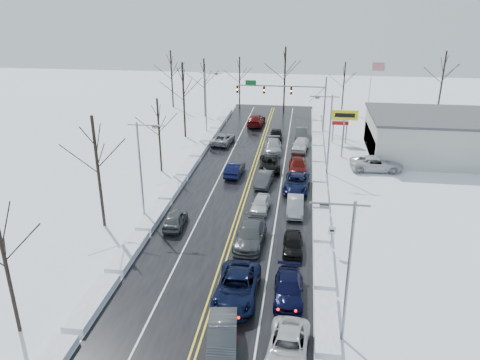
# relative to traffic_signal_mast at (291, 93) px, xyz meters

# --- Properties ---
(ground) EXTENTS (160.00, 160.00, 0.00)m
(ground) POSITION_rel_traffic_signal_mast_xyz_m (-3.45, -27.99, -5.48)
(ground) COLOR silver
(ground) RESTS_ON ground
(road_surface) EXTENTS (14.00, 84.00, 0.01)m
(road_surface) POSITION_rel_traffic_signal_mast_xyz_m (-3.45, -25.99, -5.47)
(road_surface) COLOR black
(road_surface) RESTS_ON ground
(snow_bank_left) EXTENTS (1.45, 72.00, 0.54)m
(snow_bank_left) POSITION_rel_traffic_signal_mast_xyz_m (-11.05, -25.99, -5.48)
(snow_bank_left) COLOR white
(snow_bank_left) RESTS_ON ground
(snow_bank_right) EXTENTS (1.45, 72.00, 0.54)m
(snow_bank_right) POSITION_rel_traffic_signal_mast_xyz_m (4.15, -25.99, -5.48)
(snow_bank_right) COLOR white
(snow_bank_right) RESTS_ON ground
(traffic_signal_mast) EXTENTS (13.28, 0.39, 8.00)m
(traffic_signal_mast) POSITION_rel_traffic_signal_mast_xyz_m (0.00, 0.00, 0.00)
(traffic_signal_mast) COLOR slate
(traffic_signal_mast) RESTS_ON ground
(tires_plus_sign) EXTENTS (3.20, 0.34, 6.00)m
(tires_plus_sign) POSITION_rel_traffic_signal_mast_xyz_m (7.05, -12.00, -0.49)
(tires_plus_sign) COLOR slate
(tires_plus_sign) RESTS_ON ground
(used_vehicles_sign) EXTENTS (2.20, 0.22, 4.65)m
(used_vehicles_sign) POSITION_rel_traffic_signal_mast_xyz_m (7.05, -5.99, -2.16)
(used_vehicles_sign) COLOR slate
(used_vehicles_sign) RESTS_ON ground
(speed_limit_sign) EXTENTS (0.55, 0.09, 2.35)m
(speed_limit_sign) POSITION_rel_traffic_signal_mast_xyz_m (4.75, -35.99, -3.84)
(speed_limit_sign) COLOR slate
(speed_limit_sign) RESTS_ON ground
(flagpole) EXTENTS (1.87, 1.20, 10.00)m
(flagpole) POSITION_rel_traffic_signal_mast_xyz_m (11.72, 2.01, 0.45)
(flagpole) COLOR silver
(flagpole) RESTS_ON ground
(dealership_building) EXTENTS (20.40, 12.40, 5.30)m
(dealership_building) POSITION_rel_traffic_signal_mast_xyz_m (20.53, -9.99, -2.82)
(dealership_building) COLOR #B5B5B0
(dealership_building) RESTS_ON ground
(streetlight_se) EXTENTS (3.20, 0.25, 9.00)m
(streetlight_se) POSITION_rel_traffic_signal_mast_xyz_m (4.85, -45.99, -0.17)
(streetlight_se) COLOR slate
(streetlight_se) RESTS_ON ground
(streetlight_ne) EXTENTS (3.20, 0.25, 9.00)m
(streetlight_ne) POSITION_rel_traffic_signal_mast_xyz_m (4.85, -17.99, -0.17)
(streetlight_ne) COLOR slate
(streetlight_ne) RESTS_ON ground
(streetlight_sw) EXTENTS (3.20, 0.25, 9.00)m
(streetlight_sw) POSITION_rel_traffic_signal_mast_xyz_m (-11.74, -31.99, -0.17)
(streetlight_sw) COLOR slate
(streetlight_sw) RESTS_ON ground
(streetlight_nw) EXTENTS (3.20, 0.25, 9.00)m
(streetlight_nw) POSITION_rel_traffic_signal_mast_xyz_m (-11.74, -3.99, -0.17)
(streetlight_nw) COLOR slate
(streetlight_nw) RESTS_ON ground
(tree_left_a) EXTENTS (3.60, 3.60, 9.00)m
(tree_left_a) POSITION_rel_traffic_signal_mast_xyz_m (-14.45, -47.99, 0.81)
(tree_left_a) COLOR #2D231C
(tree_left_a) RESTS_ON ground
(tree_left_b) EXTENTS (4.00, 4.00, 10.00)m
(tree_left_b) POSITION_rel_traffic_signal_mast_xyz_m (-14.95, -33.99, 1.51)
(tree_left_b) COLOR #2D231C
(tree_left_b) RESTS_ON ground
(tree_left_c) EXTENTS (3.40, 3.40, 8.50)m
(tree_left_c) POSITION_rel_traffic_signal_mast_xyz_m (-13.95, -19.99, 0.46)
(tree_left_c) COLOR #2D231C
(tree_left_c) RESTS_ON ground
(tree_left_d) EXTENTS (4.20, 4.20, 10.50)m
(tree_left_d) POSITION_rel_traffic_signal_mast_xyz_m (-14.65, -5.99, 1.86)
(tree_left_d) COLOR #2D231C
(tree_left_d) RESTS_ON ground
(tree_left_e) EXTENTS (3.80, 3.80, 9.50)m
(tree_left_e) POSITION_rel_traffic_signal_mast_xyz_m (-14.25, 6.01, 1.16)
(tree_left_e) COLOR #2D231C
(tree_left_e) RESTS_ON ground
(tree_far_a) EXTENTS (4.00, 4.00, 10.00)m
(tree_far_a) POSITION_rel_traffic_signal_mast_xyz_m (-21.45, 12.01, 1.51)
(tree_far_a) COLOR #2D231C
(tree_far_a) RESTS_ON ground
(tree_far_b) EXTENTS (3.60, 3.60, 9.00)m
(tree_far_b) POSITION_rel_traffic_signal_mast_xyz_m (-9.45, 13.01, 0.81)
(tree_far_b) COLOR #2D231C
(tree_far_b) RESTS_ON ground
(tree_far_c) EXTENTS (4.40, 4.40, 11.00)m
(tree_far_c) POSITION_rel_traffic_signal_mast_xyz_m (-1.45, 11.01, 2.21)
(tree_far_c) COLOR #2D231C
(tree_far_c) RESTS_ON ground
(tree_far_d) EXTENTS (3.40, 3.40, 8.50)m
(tree_far_d) POSITION_rel_traffic_signal_mast_xyz_m (8.55, 12.51, 0.46)
(tree_far_d) COLOR #2D231C
(tree_far_d) RESTS_ON ground
(tree_far_e) EXTENTS (4.20, 4.20, 10.50)m
(tree_far_e) POSITION_rel_traffic_signal_mast_xyz_m (24.55, 13.01, 1.86)
(tree_far_e) COLOR #2D231C
(tree_far_e) RESTS_ON ground
(queued_car_1) EXTENTS (2.31, 5.00, 1.59)m
(queued_car_1) POSITION_rel_traffic_signal_mast_xyz_m (-1.88, -47.78, -5.48)
(queued_car_1) COLOR #3B3D40
(queued_car_1) RESTS_ON ground
(queued_car_2) EXTENTS (2.81, 6.08, 1.69)m
(queued_car_2) POSITION_rel_traffic_signal_mast_xyz_m (-1.75, -42.83, -5.48)
(queued_car_2) COLOR black
(queued_car_2) RESTS_ON ground
(queued_car_3) EXTENTS (2.53, 5.62, 1.60)m
(queued_car_3) POSITION_rel_traffic_signal_mast_xyz_m (-1.72, -35.40, -5.48)
(queued_car_3) COLOR #434649
(queued_car_3) RESTS_ON ground
(queued_car_4) EXTENTS (1.83, 4.03, 1.34)m
(queued_car_4) POSITION_rel_traffic_signal_mast_xyz_m (-1.51, -28.93, -5.48)
(queued_car_4) COLOR silver
(queued_car_4) RESTS_ON ground
(queued_car_5) EXTENTS (1.91, 4.31, 1.38)m
(queued_car_5) POSITION_rel_traffic_signal_mast_xyz_m (-1.76, -22.60, -5.48)
(queued_car_5) COLOR #3B3D40
(queued_car_5) RESTS_ON ground
(queued_car_6) EXTENTS (2.82, 5.35, 1.44)m
(queued_car_6) POSITION_rel_traffic_signal_mast_xyz_m (-1.55, -17.78, -5.48)
(queued_car_6) COLOR black
(queued_car_6) RESTS_ON ground
(queued_car_7) EXTENTS (2.48, 5.39, 1.53)m
(queued_car_7) POSITION_rel_traffic_signal_mast_xyz_m (-1.65, -11.15, -5.48)
(queued_car_7) COLOR #9DA0A4
(queued_car_7) RESTS_ON ground
(queued_car_8) EXTENTS (1.87, 4.19, 1.40)m
(queued_car_8) POSITION_rel_traffic_signal_mast_xyz_m (-1.62, -5.55, -5.48)
(queued_car_8) COLOR black
(queued_car_8) RESTS_ON ground
(queued_car_10) EXTENTS (2.59, 5.10, 1.38)m
(queued_car_10) POSITION_rel_traffic_signal_mast_xyz_m (1.89, -47.96, -5.48)
(queued_car_10) COLOR silver
(queued_car_10) RESTS_ON ground
(queued_car_11) EXTENTS (2.11, 4.89, 1.40)m
(queued_car_11) POSITION_rel_traffic_signal_mast_xyz_m (1.70, -42.30, -5.48)
(queued_car_11) COLOR black
(queued_car_11) RESTS_ON ground
(queued_car_12) EXTENTS (1.68, 3.99, 1.35)m
(queued_car_12) POSITION_rel_traffic_signal_mast_xyz_m (1.78, -36.18, -5.48)
(queued_car_12) COLOR black
(queued_car_12) RESTS_ON ground
(queued_car_13) EXTENTS (1.59, 4.41, 1.44)m
(queued_car_13) POSITION_rel_traffic_signal_mast_xyz_m (1.74, -28.99, -5.48)
(queued_car_13) COLOR gray
(queued_car_13) RESTS_ON ground
(queued_car_14) EXTENTS (2.88, 5.66, 1.53)m
(queued_car_14) POSITION_rel_traffic_signal_mast_xyz_m (1.71, -23.37, -5.48)
(queued_car_14) COLOR black
(queued_car_14) RESTS_ON ground
(queued_car_15) EXTENTS (2.16, 5.09, 1.46)m
(queued_car_15) POSITION_rel_traffic_signal_mast_xyz_m (1.69, -18.03, -5.48)
(queued_car_15) COLOR #4F0D0A
(queued_car_15) RESTS_ON ground
(queued_car_16) EXTENTS (2.47, 4.92, 1.61)m
(queued_car_16) POSITION_rel_traffic_signal_mast_xyz_m (1.84, -10.10, -5.48)
(queued_car_16) COLOR silver
(queued_car_16) RESTS_ON ground
(queued_car_17) EXTENTS (1.65, 4.62, 1.52)m
(queued_car_17) POSITION_rel_traffic_signal_mast_xyz_m (1.87, -4.66, -5.48)
(queued_car_17) COLOR #3B3D40
(queued_car_17) RESTS_ON ground
(oncoming_car_0) EXTENTS (1.91, 4.61, 1.48)m
(oncoming_car_0) POSITION_rel_traffic_signal_mast_xyz_m (-5.34, -20.12, -5.48)
(oncoming_car_0) COLOR black
(oncoming_car_0) RESTS_ON ground
(oncoming_car_1) EXTENTS (2.97, 5.43, 1.44)m
(oncoming_car_1) POSITION_rel_traffic_signal_mast_xyz_m (-8.67, -8.53, -5.48)
(oncoming_car_1) COLOR gray
(oncoming_car_1) RESTS_ON ground
(oncoming_car_2) EXTENTS (2.58, 5.84, 1.67)m
(oncoming_car_2) POSITION_rel_traffic_signal_mast_xyz_m (-5.23, 1.63, -5.48)
(oncoming_car_2) COLOR #520B0B
(oncoming_car_2) RESTS_ON ground
(oncoming_car_3) EXTENTS (1.82, 4.19, 1.41)m
(oncoming_car_3) POSITION_rel_traffic_signal_mast_xyz_m (-8.67, -33.22, -5.48)
(oncoming_car_3) COLOR #47494C
(oncoming_car_3) RESTS_ON ground
(parked_car_0) EXTENTS (6.18, 3.10, 1.68)m
(parked_car_0) POSITION_rel_traffic_signal_mast_xyz_m (10.74, -16.37, -5.48)
(parked_car_0) COLOR silver
(parked_car_0) RESTS_ON ground
(parked_car_1) EXTENTS (2.65, 5.30, 1.48)m
(parked_car_1) POSITION_rel_traffic_signal_mast_xyz_m (13.69, -11.18, -5.48)
(parked_car_1) COLOR #9A9DA2
(parked_car_1) RESTS_ON ground
(parked_car_2) EXTENTS (2.15, 4.67, 1.55)m
(parked_car_2) POSITION_rel_traffic_signal_mast_xyz_m (11.53, -5.71, -5.48)
(parked_car_2) COLOR black
(parked_car_2) RESTS_ON ground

